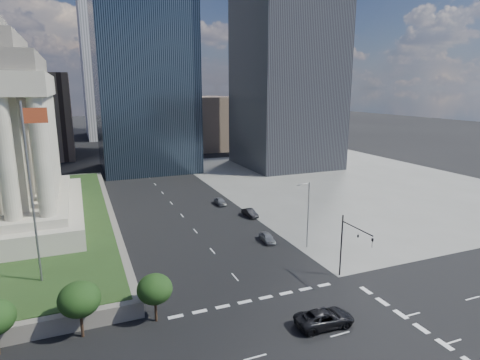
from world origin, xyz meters
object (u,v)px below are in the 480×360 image
flagpole (32,184)px  parked_sedan_mid (250,213)px  pickup_truck (325,318)px  street_lamp_north (307,211)px  parked_sedan_near (267,237)px  parked_sedan_far (220,201)px  traffic_signal_ne (351,241)px

flagpole → parked_sedan_mid: size_ratio=4.71×
parked_sedan_mid → pickup_truck: bearing=-106.7°
street_lamp_north → parked_sedan_mid: size_ratio=2.36×
parked_sedan_near → flagpole: bearing=-165.2°
pickup_truck → parked_sedan_far: bearing=-2.4°
pickup_truck → parked_sedan_far: (4.60, 44.25, -0.12)m
pickup_truck → street_lamp_north: bearing=-22.6°
traffic_signal_ne → parked_sedan_mid: size_ratio=1.88×
flagpole → parked_sedan_mid: flagpole is taller
pickup_truck → parked_sedan_far: 44.49m
traffic_signal_ne → parked_sedan_far: bearing=95.4°
pickup_truck → flagpole: bearing=60.3°
street_lamp_north → parked_sedan_near: size_ratio=2.46×
flagpole → pickup_truck: (26.23, -17.19, -12.27)m
traffic_signal_ne → parked_sedan_near: bearing=102.7°
street_lamp_north → parked_sedan_far: (-4.33, 26.06, -4.94)m
flagpole → parked_sedan_far: size_ratio=4.75×
flagpole → pickup_truck: flagpole is taller
street_lamp_north → parked_sedan_mid: street_lamp_north is taller
street_lamp_north → pickup_truck: street_lamp_north is taller
parked_sedan_near → parked_sedan_mid: 12.69m
traffic_signal_ne → pickup_truck: size_ratio=1.32×
pickup_truck → parked_sedan_far: size_ratio=1.43×
flagpole → parked_sedan_mid: (33.33, 17.66, -12.41)m
parked_sedan_mid → parked_sedan_far: 9.72m
traffic_signal_ne → pickup_truck: 11.51m
traffic_signal_ne → street_lamp_north: (0.83, 11.30, 0.41)m
flagpole → parked_sedan_mid: 39.71m
street_lamp_north → parked_sedan_far: size_ratio=2.37×
parked_sedan_far → street_lamp_north: bearing=-79.0°
pickup_truck → parked_sedan_mid: bearing=-8.0°
parked_sedan_mid → parked_sedan_far: size_ratio=1.01×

